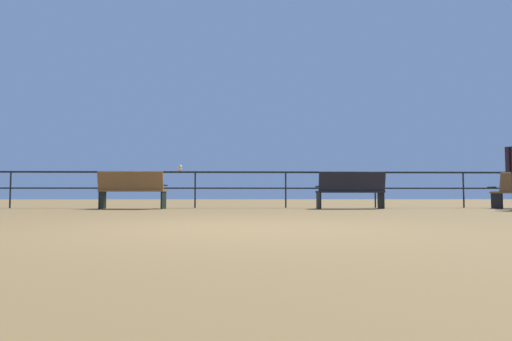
% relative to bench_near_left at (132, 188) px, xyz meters
% --- Properties ---
extents(ground_plane, '(60.00, 60.00, 0.00)m').
position_rel_bench_near_left_xyz_m(ground_plane, '(2.81, -6.40, -0.54)').
color(ground_plane, brown).
extents(pier_railing, '(23.02, 0.05, 1.03)m').
position_rel_bench_near_left_xyz_m(pier_railing, '(2.81, 0.90, 0.23)').
color(pier_railing, black).
rests_on(pier_railing, ground_plane).
extents(bench_near_left, '(1.73, 0.75, 0.97)m').
position_rel_bench_near_left_xyz_m(bench_near_left, '(0.00, 0.00, 0.00)').
color(bench_near_left, brown).
rests_on(bench_near_left, ground_plane).
extents(bench_near_right, '(1.79, 0.70, 0.97)m').
position_rel_bench_near_left_xyz_m(bench_near_right, '(5.71, -0.00, -0.01)').
color(bench_near_right, black).
rests_on(bench_near_right, ground_plane).
extents(seagull_on_rail, '(0.20, 0.37, 0.17)m').
position_rel_bench_near_left_xyz_m(seagull_on_rail, '(1.10, 0.88, 0.56)').
color(seagull_on_rail, silver).
rests_on(seagull_on_rail, pier_railing).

